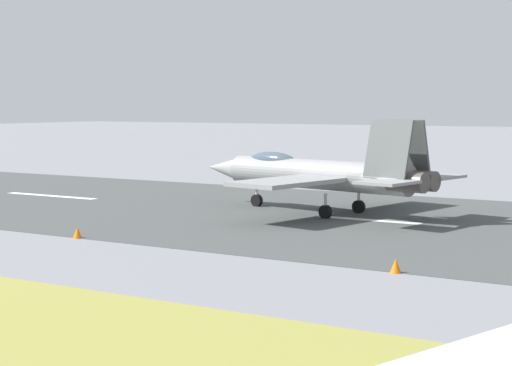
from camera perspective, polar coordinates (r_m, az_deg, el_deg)
name	(u,v)px	position (r m, az deg, el deg)	size (l,w,h in m)	color
ground_plane	(383,221)	(46.71, 8.53, -2.57)	(400.00, 400.00, 0.00)	gray
runway_strip	(383,221)	(46.70, 8.55, -2.56)	(240.00, 26.00, 0.02)	#434745
fighter_jet	(319,173)	(49.52, 4.28, 0.65)	(17.22, 14.74, 5.54)	gray
crew_person	(242,176)	(66.19, -0.93, 0.50)	(0.69, 0.36, 1.63)	#1E2338
marker_cone_near	(396,266)	(32.60, 9.37, -5.50)	(0.44, 0.44, 0.55)	orange
marker_cone_mid	(78,233)	(41.25, -11.89, -3.28)	(0.44, 0.44, 0.55)	orange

